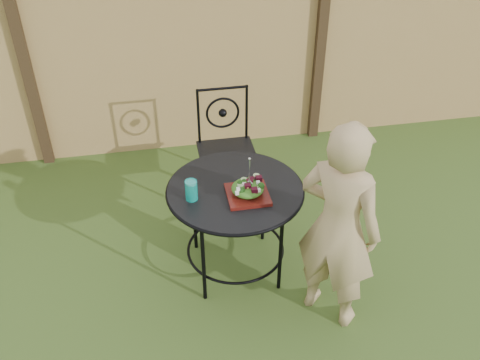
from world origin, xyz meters
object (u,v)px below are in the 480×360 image
Objects in this scene: diner at (338,228)px; salad_plate at (248,195)px; patio_table at (235,205)px; patio_chair at (226,145)px.

salad_plate is (-0.47, 0.41, 0.01)m from diner.
salad_plate is at bearing -56.34° from patio_table.
patio_chair is (0.08, 0.88, -0.08)m from patio_table.
patio_chair reaches higher than salad_plate.
patio_table is 0.89m from patio_chair.
diner reaches higher than patio_chair.
diner is 5.40× the size of salad_plate.
patio_table is 3.42× the size of salad_plate.
patio_chair is at bearing 84.57° from patio_table.
salad_plate is at bearing -91.09° from patio_chair.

